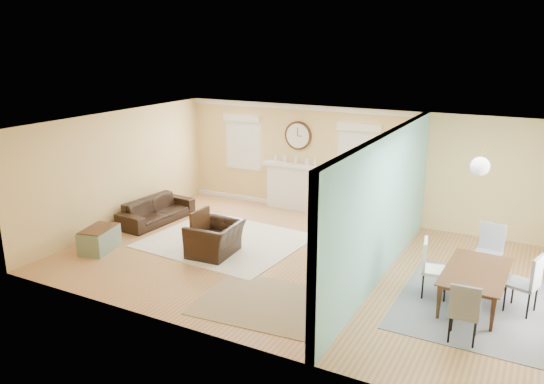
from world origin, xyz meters
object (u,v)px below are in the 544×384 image
(credenza, at_px, (380,232))
(eames_chair, at_px, (215,239))
(dining_table, at_px, (476,288))
(green_chair, at_px, (363,216))
(sofa, at_px, (156,210))

(credenza, bearing_deg, eames_chair, -148.53)
(eames_chair, distance_m, dining_table, 4.82)
(green_chair, relative_size, credenza, 0.48)
(sofa, relative_size, green_chair, 2.59)
(dining_table, bearing_deg, eames_chair, 94.68)
(eames_chair, xyz_separation_m, dining_table, (4.81, 0.23, -0.04))
(dining_table, bearing_deg, sofa, 85.69)
(sofa, height_order, eames_chair, eames_chair)
(credenza, height_order, dining_table, credenza)
(green_chair, bearing_deg, sofa, 25.21)
(sofa, bearing_deg, eames_chair, -109.66)
(sofa, bearing_deg, green_chair, -65.44)
(sofa, distance_m, credenza, 5.15)
(sofa, xyz_separation_m, eames_chair, (2.32, -1.01, 0.05))
(credenza, bearing_deg, green_chair, 124.97)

